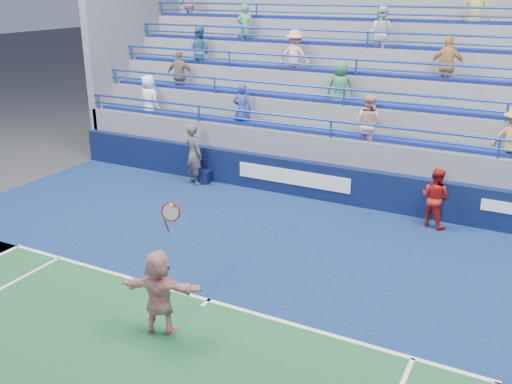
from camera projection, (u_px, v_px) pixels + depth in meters
The scene contains 7 objects.
ground at pixel (209, 301), 11.48m from camera, with size 120.00×120.00×0.00m, color #333538.
sponsor_wall at pixel (326, 182), 16.70m from camera, with size 18.00×0.32×1.10m.
bleacher_stand at pixel (367, 123), 19.50m from camera, with size 18.00×5.60×6.13m.
judge_chair at pixel (204, 176), 18.28m from camera, with size 0.50×0.50×0.75m.
tennis_player at pixel (159, 292), 10.20m from camera, with size 1.58×0.90×2.62m.
line_judge at pixel (194, 154), 17.94m from camera, with size 0.72×0.47×1.97m, color #151A3B.
ball_girl at pixel (435, 198), 14.79m from camera, with size 0.78×0.61×1.60m, color #A51812.
Camera 1 is at (5.50, -8.45, 6.00)m, focal length 40.00 mm.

